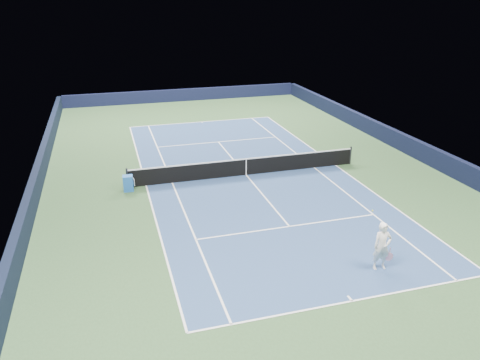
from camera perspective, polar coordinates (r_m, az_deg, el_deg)
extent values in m
plane|color=#2C4B29|center=(25.92, 0.75, 0.62)|extent=(40.00, 40.00, 0.00)
cube|color=black|center=(44.38, -6.90, 10.25)|extent=(22.00, 0.35, 1.10)
cube|color=black|center=(30.55, 20.60, 3.62)|extent=(0.35, 40.00, 1.10)
cube|color=black|center=(24.99, -23.71, -0.80)|extent=(0.35, 40.00, 1.10)
cube|color=navy|center=(25.92, 0.75, 0.62)|extent=(10.97, 23.77, 0.01)
cube|color=white|center=(36.89, -4.71, 7.08)|extent=(10.97, 0.08, 0.00)
cube|color=white|center=(16.26, 13.51, -14.15)|extent=(10.97, 0.08, 0.00)
cube|color=white|center=(27.92, 11.58, 1.77)|extent=(0.08, 23.77, 0.00)
cube|color=white|center=(24.97, -11.38, -0.67)|extent=(0.08, 23.77, 0.00)
cube|color=white|center=(27.33, 9.03, 1.51)|extent=(0.08, 23.77, 0.00)
cube|color=white|center=(25.10, -8.27, -0.33)|extent=(0.08, 23.77, 0.00)
cube|color=white|center=(31.74, -2.65, 4.67)|extent=(8.23, 0.08, 0.00)
cube|color=white|center=(20.43, 6.05, -5.64)|extent=(8.23, 0.08, 0.00)
cube|color=white|center=(25.91, 0.75, 0.63)|extent=(0.08, 12.80, 0.00)
cube|color=white|center=(36.75, -4.66, 7.03)|extent=(0.08, 0.30, 0.00)
cube|color=white|center=(16.37, 13.25, -13.87)|extent=(0.08, 0.30, 0.00)
cylinder|color=black|center=(24.73, -13.57, 0.23)|extent=(0.10, 0.10, 1.07)
cylinder|color=black|center=(28.18, 13.31, 2.95)|extent=(0.10, 0.10, 1.07)
cube|color=black|center=(25.75, 0.75, 1.56)|extent=(12.80, 0.03, 0.91)
cube|color=white|center=(25.59, 0.76, 2.58)|extent=(12.80, 0.04, 0.06)
cube|color=white|center=(25.75, 0.75, 1.56)|extent=(0.05, 0.04, 0.91)
cube|color=#1E5AB4|center=(24.40, -13.48, -0.39)|extent=(0.52, 0.47, 0.81)
cube|color=white|center=(24.39, -12.81, -0.22)|extent=(0.06, 0.36, 0.36)
imported|color=white|center=(17.75, 16.93, -7.74)|extent=(0.71, 0.51, 1.84)
cylinder|color=#CC84A2|center=(17.98, 17.81, -8.25)|extent=(0.03, 0.03, 0.30)
cylinder|color=black|center=(18.10, 17.72, -8.91)|extent=(0.30, 0.02, 0.30)
cylinder|color=pink|center=(18.10, 17.72, -8.91)|extent=(0.32, 0.03, 0.32)
sphere|color=yellow|center=(18.11, 15.85, -3.62)|extent=(0.07, 0.07, 0.07)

